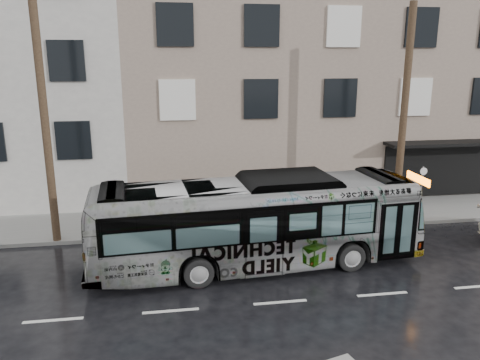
# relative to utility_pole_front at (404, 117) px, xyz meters

# --- Properties ---
(ground) EXTENTS (120.00, 120.00, 0.00)m
(ground) POSITION_rel_utility_pole_front_xyz_m (-6.50, -3.30, -4.65)
(ground) COLOR black
(ground) RESTS_ON ground
(sidewalk) EXTENTS (90.00, 3.60, 0.15)m
(sidewalk) POSITION_rel_utility_pole_front_xyz_m (-6.50, 1.60, -4.58)
(sidewalk) COLOR gray
(sidewalk) RESTS_ON ground
(building_taupe) EXTENTS (20.00, 12.00, 11.00)m
(building_taupe) POSITION_rel_utility_pole_front_xyz_m (-1.50, 9.40, 0.85)
(building_taupe) COLOR gray
(building_taupe) RESTS_ON ground
(utility_pole_front) EXTENTS (0.30, 0.30, 9.00)m
(utility_pole_front) POSITION_rel_utility_pole_front_xyz_m (0.00, 0.00, 0.00)
(utility_pole_front) COLOR #4D3B26
(utility_pole_front) RESTS_ON sidewalk
(utility_pole_rear) EXTENTS (0.30, 0.30, 9.00)m
(utility_pole_rear) POSITION_rel_utility_pole_front_xyz_m (-14.00, 0.00, 0.00)
(utility_pole_rear) COLOR #4D3B26
(utility_pole_rear) RESTS_ON sidewalk
(sign_post) EXTENTS (0.06, 0.06, 2.40)m
(sign_post) POSITION_rel_utility_pole_front_xyz_m (1.10, 0.00, -3.30)
(sign_post) COLOR slate
(sign_post) RESTS_ON sidewalk
(bus) EXTENTS (11.51, 3.53, 3.16)m
(bus) POSITION_rel_utility_pole_front_xyz_m (-6.71, -3.14, -3.07)
(bus) COLOR #B2B2B2
(bus) RESTS_ON ground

